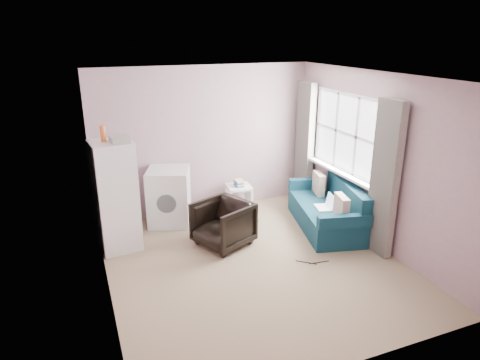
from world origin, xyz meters
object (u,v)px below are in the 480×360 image
at_px(armchair, 223,222).
at_px(fridge, 116,196).
at_px(washing_machine, 169,195).
at_px(side_table, 239,196).
at_px(sofa, 328,211).

relative_size(armchair, fridge, 0.41).
xyz_separation_m(washing_machine, side_table, (1.25, 0.07, -0.22)).
bearing_deg(washing_machine, armchair, -42.63).
xyz_separation_m(armchair, sofa, (1.78, -0.05, -0.09)).
relative_size(washing_machine, side_table, 1.65).
relative_size(armchair, sofa, 0.39).
distance_m(armchair, washing_machine, 1.20).
bearing_deg(sofa, washing_machine, 168.30).
bearing_deg(armchair, fridge, -132.73).
bearing_deg(fridge, side_table, 10.13).
relative_size(side_table, sofa, 0.30).
bearing_deg(armchair, washing_machine, -176.58).
height_order(armchair, side_table, armchair).
height_order(washing_machine, side_table, washing_machine).
bearing_deg(sofa, armchair, -167.79).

